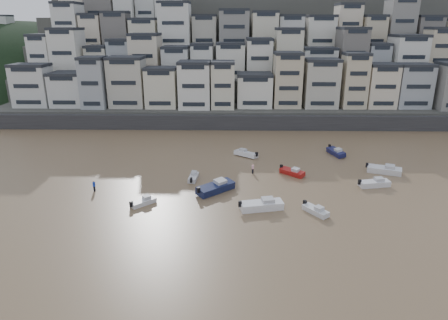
{
  "coord_description": "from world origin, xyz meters",
  "views": [
    {
      "loc": [
        5.69,
        -29.42,
        24.47
      ],
      "look_at": [
        4.51,
        30.0,
        4.0
      ],
      "focal_mm": 32.0,
      "sensor_mm": 36.0,
      "label": 1
    }
  ],
  "objects_px": {
    "boat_f": "(193,176)",
    "boat_g": "(384,169)",
    "boat_i": "(336,151)",
    "person_blue": "(94,186)",
    "boat_b": "(316,210)",
    "boat_h": "(246,153)",
    "boat_a": "(262,204)",
    "boat_c": "(216,186)",
    "boat_d": "(374,182)",
    "person_pink": "(253,168)",
    "boat_j": "(143,201)",
    "boat_e": "(292,171)"
  },
  "relations": [
    {
      "from": "boat_i",
      "to": "boat_b",
      "type": "bearing_deg",
      "value": -35.67
    },
    {
      "from": "boat_c",
      "to": "boat_i",
      "type": "bearing_deg",
      "value": -3.39
    },
    {
      "from": "boat_a",
      "to": "boat_e",
      "type": "relative_size",
      "value": 1.35
    },
    {
      "from": "boat_g",
      "to": "boat_h",
      "type": "relative_size",
      "value": 1.16
    },
    {
      "from": "boat_f",
      "to": "boat_h",
      "type": "bearing_deg",
      "value": -31.51
    },
    {
      "from": "person_blue",
      "to": "boat_i",
      "type": "bearing_deg",
      "value": 24.19
    },
    {
      "from": "boat_d",
      "to": "boat_h",
      "type": "height_order",
      "value": "boat_d"
    },
    {
      "from": "boat_b",
      "to": "boat_g",
      "type": "distance_m",
      "value": 21.5
    },
    {
      "from": "boat_h",
      "to": "boat_f",
      "type": "bearing_deg",
      "value": 90.32
    },
    {
      "from": "boat_a",
      "to": "boat_g",
      "type": "distance_m",
      "value": 26.37
    },
    {
      "from": "boat_g",
      "to": "person_blue",
      "type": "height_order",
      "value": "person_blue"
    },
    {
      "from": "boat_f",
      "to": "boat_g",
      "type": "distance_m",
      "value": 32.68
    },
    {
      "from": "boat_g",
      "to": "boat_a",
      "type": "bearing_deg",
      "value": -124.91
    },
    {
      "from": "boat_a",
      "to": "boat_d",
      "type": "height_order",
      "value": "boat_a"
    },
    {
      "from": "boat_b",
      "to": "boat_f",
      "type": "bearing_deg",
      "value": -159.57
    },
    {
      "from": "boat_i",
      "to": "person_blue",
      "type": "bearing_deg",
      "value": -82.13
    },
    {
      "from": "person_pink",
      "to": "boat_f",
      "type": "bearing_deg",
      "value": -162.38
    },
    {
      "from": "boat_i",
      "to": "person_pink",
      "type": "xyz_separation_m",
      "value": [
        -16.74,
        -10.41,
        0.14
      ]
    },
    {
      "from": "boat_a",
      "to": "boat_b",
      "type": "relative_size",
      "value": 1.5
    },
    {
      "from": "boat_j",
      "to": "person_pink",
      "type": "xyz_separation_m",
      "value": [
        16.13,
        12.83,
        0.32
      ]
    },
    {
      "from": "boat_c",
      "to": "boat_g",
      "type": "bearing_deg",
      "value": -25.8
    },
    {
      "from": "boat_b",
      "to": "person_pink",
      "type": "distance_m",
      "value": 17.02
    },
    {
      "from": "boat_b",
      "to": "boat_h",
      "type": "bearing_deg",
      "value": 164.2
    },
    {
      "from": "boat_b",
      "to": "boat_e",
      "type": "height_order",
      "value": "boat_e"
    },
    {
      "from": "boat_f",
      "to": "boat_j",
      "type": "bearing_deg",
      "value": 152.12
    },
    {
      "from": "boat_i",
      "to": "person_blue",
      "type": "relative_size",
      "value": 3.08
    },
    {
      "from": "boat_a",
      "to": "person_pink",
      "type": "height_order",
      "value": "boat_a"
    },
    {
      "from": "boat_i",
      "to": "boat_e",
      "type": "bearing_deg",
      "value": -58.67
    },
    {
      "from": "boat_f",
      "to": "person_blue",
      "type": "relative_size",
      "value": 2.44
    },
    {
      "from": "boat_b",
      "to": "boat_f",
      "type": "height_order",
      "value": "boat_b"
    },
    {
      "from": "boat_d",
      "to": "boat_i",
      "type": "height_order",
      "value": "boat_d"
    },
    {
      "from": "boat_e",
      "to": "boat_i",
      "type": "xyz_separation_m",
      "value": [
        10.09,
        11.07,
        0.08
      ]
    },
    {
      "from": "boat_f",
      "to": "boat_h",
      "type": "distance_m",
      "value": 15.24
    },
    {
      "from": "boat_d",
      "to": "boat_j",
      "type": "height_order",
      "value": "boat_d"
    },
    {
      "from": "boat_c",
      "to": "boat_g",
      "type": "xyz_separation_m",
      "value": [
        28.62,
        8.62,
        -0.12
      ]
    },
    {
      "from": "boat_c",
      "to": "person_pink",
      "type": "bearing_deg",
      "value": 10.87
    },
    {
      "from": "boat_b",
      "to": "boat_d",
      "type": "relative_size",
      "value": 0.81
    },
    {
      "from": "boat_a",
      "to": "boat_j",
      "type": "distance_m",
      "value": 16.71
    },
    {
      "from": "boat_h",
      "to": "person_pink",
      "type": "height_order",
      "value": "person_pink"
    },
    {
      "from": "boat_d",
      "to": "person_pink",
      "type": "xyz_separation_m",
      "value": [
        -18.9,
        5.44,
        0.14
      ]
    },
    {
      "from": "boat_h",
      "to": "boat_j",
      "type": "relative_size",
      "value": 1.29
    },
    {
      "from": "boat_h",
      "to": "boat_b",
      "type": "bearing_deg",
      "value": 146.28
    },
    {
      "from": "boat_f",
      "to": "boat_g",
      "type": "relative_size",
      "value": 0.7
    },
    {
      "from": "boat_a",
      "to": "boat_g",
      "type": "height_order",
      "value": "boat_a"
    },
    {
      "from": "boat_i",
      "to": "person_pink",
      "type": "distance_m",
      "value": 19.71
    },
    {
      "from": "person_pink",
      "to": "boat_c",
      "type": "bearing_deg",
      "value": -126.57
    },
    {
      "from": "boat_b",
      "to": "boat_j",
      "type": "relative_size",
      "value": 1.07
    },
    {
      "from": "person_pink",
      "to": "boat_j",
      "type": "bearing_deg",
      "value": -141.5
    },
    {
      "from": "boat_a",
      "to": "boat_h",
      "type": "distance_m",
      "value": 23.22
    },
    {
      "from": "person_pink",
      "to": "boat_d",
      "type": "bearing_deg",
      "value": -16.06
    }
  ]
}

